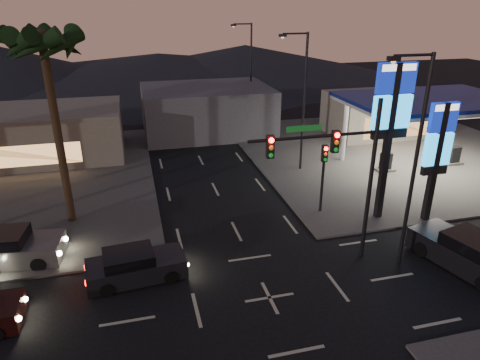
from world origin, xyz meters
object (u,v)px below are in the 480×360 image
object	(u,v)px
pylon_sign_tall	(392,112)
car_lane_b_front	(7,249)
gas_station	(430,103)
suv_station	(469,253)
traffic_signal_mast	(339,162)
car_lane_a_front	(135,266)
pylon_sign_short	(438,145)

from	to	relation	value
pylon_sign_tall	car_lane_b_front	distance (m)	20.84
gas_station	suv_station	xyz separation A→B (m)	(-6.14, -12.18, -4.26)
suv_station	pylon_sign_tall	bearing A→B (deg)	103.43
suv_station	gas_station	bearing A→B (deg)	63.25
gas_station	traffic_signal_mast	bearing A→B (deg)	-140.72
gas_station	car_lane_a_front	xyz separation A→B (m)	(-21.57, -9.15, -4.39)
gas_station	pylon_sign_tall	xyz separation A→B (m)	(-7.50, -6.50, 1.31)
pylon_sign_short	car_lane_b_front	size ratio (longest dim) A/B	1.32
car_lane_a_front	car_lane_b_front	bearing A→B (deg)	154.05
gas_station	pylon_sign_tall	distance (m)	10.01
pylon_sign_short	car_lane_a_front	distance (m)	17.12
gas_station	pylon_sign_short	size ratio (longest dim) A/B	1.74
car_lane_b_front	suv_station	world-z (taller)	suv_station
pylon_sign_short	car_lane_a_front	world-z (taller)	pylon_sign_short
pylon_sign_short	suv_station	size ratio (longest dim) A/B	1.24
car_lane_b_front	car_lane_a_front	bearing A→B (deg)	-25.95
car_lane_b_front	pylon_sign_short	bearing A→B (deg)	-3.23
pylon_sign_tall	suv_station	world-z (taller)	pylon_sign_tall
pylon_sign_short	traffic_signal_mast	distance (m)	7.69
pylon_sign_short	car_lane_b_front	world-z (taller)	pylon_sign_short
gas_station	suv_station	size ratio (longest dim) A/B	2.16
gas_station	pylon_sign_tall	world-z (taller)	pylon_sign_tall
car_lane_b_front	pylon_sign_tall	bearing A→B (deg)	-0.78
pylon_sign_tall	pylon_sign_short	bearing A→B (deg)	-21.80
car_lane_a_front	pylon_sign_tall	bearing A→B (deg)	10.65
traffic_signal_mast	car_lane_b_front	world-z (taller)	traffic_signal_mast
car_lane_a_front	traffic_signal_mast	bearing A→B (deg)	-5.31
gas_station	traffic_signal_mast	world-z (taller)	traffic_signal_mast
car_lane_a_front	car_lane_b_front	size ratio (longest dim) A/B	0.88
pylon_sign_tall	pylon_sign_short	world-z (taller)	pylon_sign_tall
pylon_sign_tall	car_lane_a_front	bearing A→B (deg)	-169.35
traffic_signal_mast	car_lane_a_front	size ratio (longest dim) A/B	1.71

